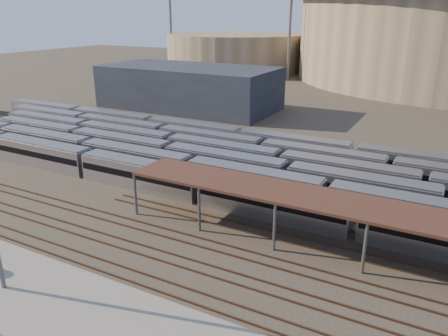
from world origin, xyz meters
TOP-DOWN VIEW (x-y plane):
  - ground at (0.00, 0.00)m, footprint 420.00×420.00m
  - apron at (-5.00, -15.00)m, footprint 50.00×9.00m
  - subway_trains at (-2.43, 18.50)m, footprint 125.01×23.90m
  - inspection_shed at (22.00, 4.00)m, footprint 60.30×6.00m
  - empty_tracks at (0.00, -5.00)m, footprint 170.00×9.62m
  - secondary_arena at (-60.00, 130.00)m, footprint 56.00×56.00m
  - service_building at (-35.00, 55.00)m, footprint 42.00×20.00m
  - floodlight_0 at (-30.00, 110.00)m, footprint 4.00×1.00m
  - floodlight_1 at (-85.00, 120.00)m, footprint 4.00×1.00m
  - floodlight_3 at (-10.00, 160.00)m, footprint 4.00×1.00m

SIDE VIEW (x-z plane):
  - ground at x=0.00m, z-range 0.00..0.00m
  - empty_tracks at x=0.00m, z-range 0.00..0.18m
  - apron at x=-5.00m, z-range 0.00..0.20m
  - subway_trains at x=-2.43m, z-range 0.00..3.60m
  - inspection_shed at x=22.00m, z-range 2.33..7.63m
  - service_building at x=-35.00m, z-range 0.00..10.00m
  - secondary_arena at x=-60.00m, z-range 0.00..14.00m
  - floodlight_0 at x=-30.00m, z-range 1.45..39.85m
  - floodlight_1 at x=-85.00m, z-range 1.45..39.85m
  - floodlight_3 at x=-10.00m, z-range 1.45..39.85m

